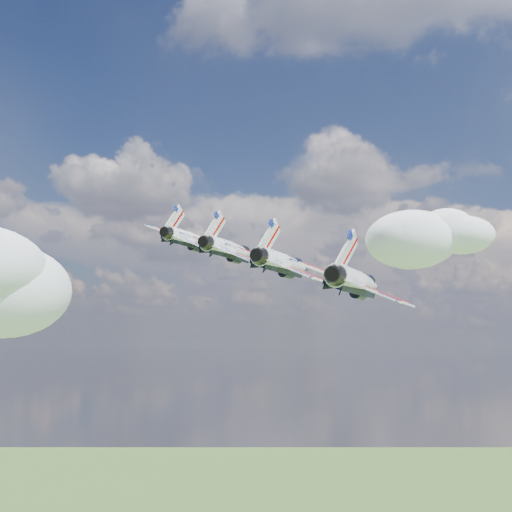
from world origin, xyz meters
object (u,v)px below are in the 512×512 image
(jet_2, at_px, (284,263))
(jet_3, at_px, (358,282))
(jet_1, at_px, (232,250))
(jet_0, at_px, (192,240))

(jet_2, xyz_separation_m, jet_3, (8.42, -8.00, -2.64))
(jet_1, height_order, jet_2, jet_1)
(jet_2, bearing_deg, jet_1, 140.07)
(jet_3, bearing_deg, jet_1, 140.07)
(jet_0, bearing_deg, jet_1, -39.93)
(jet_1, distance_m, jet_2, 11.91)
(jet_0, height_order, jet_2, jet_0)
(jet_1, relative_size, jet_2, 1.00)
(jet_2, height_order, jet_3, jet_2)
(jet_3, bearing_deg, jet_0, 140.07)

